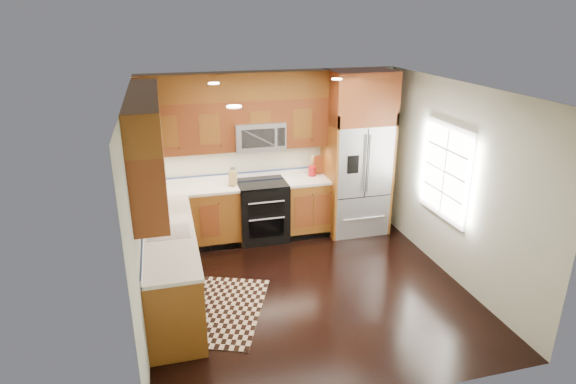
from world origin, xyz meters
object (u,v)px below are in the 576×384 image
object	(u,v)px
knife_block	(233,178)
range	(262,211)
rug	(224,310)
refrigerator	(357,154)
utensil_crock	(312,169)

from	to	relation	value
knife_block	range	bearing A→B (deg)	-2.25
range	knife_block	distance (m)	0.73
rug	refrigerator	bearing A→B (deg)	58.35
rug	utensil_crock	size ratio (longest dim) A/B	4.26
range	utensil_crock	bearing A→B (deg)	7.99
knife_block	rug	bearing A→B (deg)	-103.07
refrigerator	knife_block	bearing A→B (deg)	178.41
refrigerator	utensil_crock	size ratio (longest dim) A/B	7.53
rug	knife_block	xyz separation A→B (m)	(0.44, 1.88, 1.05)
range	knife_block	bearing A→B (deg)	177.75
refrigerator	rug	world-z (taller)	refrigerator
rug	knife_block	distance (m)	2.19
rug	knife_block	world-z (taller)	knife_block
range	utensil_crock	xyz separation A→B (m)	(0.85, 0.12, 0.59)
refrigerator	utensil_crock	world-z (taller)	refrigerator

